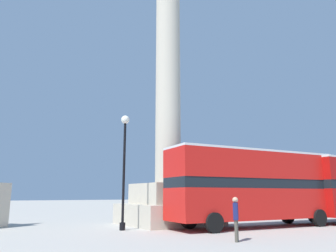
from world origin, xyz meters
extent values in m
plane|color=#ADA89E|center=(0.00, 0.00, 0.00)|extent=(200.00, 200.00, 0.00)
cube|color=#BCB29E|center=(0.00, 0.00, 0.64)|extent=(5.38, 5.38, 1.28)
cube|color=#BCB29E|center=(0.00, 0.00, 1.92)|extent=(3.87, 3.87, 1.28)
cylinder|color=#BCB29E|center=(0.00, 0.00, 9.87)|extent=(1.71, 1.71, 14.60)
cube|color=red|center=(3.38, -4.35, 1.36)|extent=(11.01, 3.24, 1.72)
cube|color=black|center=(3.38, -4.35, 2.49)|extent=(11.01, 3.19, 0.55)
cube|color=red|center=(3.38, -4.35, 3.54)|extent=(11.01, 3.24, 1.54)
cube|color=silver|center=(3.38, -4.35, 4.37)|extent=(11.01, 3.24, 0.12)
cylinder|color=black|center=(7.26, -3.39, 0.50)|extent=(1.02, 0.37, 1.00)
cylinder|color=black|center=(7.08, -5.85, 0.50)|extent=(1.02, 0.37, 1.00)
cylinder|color=black|center=(-0.33, -2.85, 0.50)|extent=(1.02, 0.37, 1.00)
cylinder|color=black|center=(-0.50, -5.30, 0.50)|extent=(1.02, 0.37, 1.00)
cylinder|color=black|center=(9.41, -3.81, 0.50)|extent=(1.00, 0.31, 1.00)
cylinder|color=black|center=(-3.88, -1.71, 0.20)|extent=(0.31, 0.31, 0.40)
cylinder|color=black|center=(-3.88, -1.71, 2.92)|extent=(0.14, 0.14, 5.83)
sphere|color=white|center=(-3.88, -1.71, 6.07)|extent=(0.47, 0.47, 0.47)
cylinder|color=#4C473D|center=(-1.73, -8.24, 0.43)|extent=(0.14, 0.14, 0.86)
cylinder|color=#4C473D|center=(-1.55, -8.06, 0.43)|extent=(0.14, 0.14, 0.86)
cube|color=#191E51|center=(-1.64, -8.15, 1.20)|extent=(0.46, 0.46, 0.68)
sphere|color=tan|center=(-1.64, -8.15, 1.66)|extent=(0.23, 0.23, 0.23)
camera|label=1|loc=(-11.15, -18.61, 1.87)|focal=35.00mm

